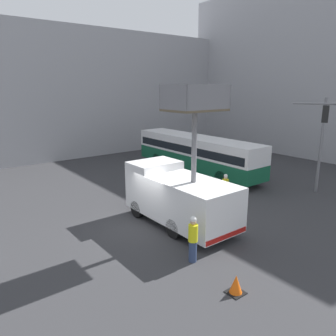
{
  "coord_description": "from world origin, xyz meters",
  "views": [
    {
      "loc": [
        -8.61,
        -12.69,
        6.82
      ],
      "look_at": [
        1.29,
        0.07,
        2.76
      ],
      "focal_mm": 35.0,
      "sensor_mm": 36.0,
      "label": 1
    }
  ],
  "objects_px": {
    "road_worker_directing": "(225,188)",
    "traffic_cone_near_truck": "(236,285)",
    "utility_truck": "(179,193)",
    "traffic_light_pole": "(323,132)",
    "road_worker_near_truck": "(193,239)",
    "city_bus": "(196,151)"
  },
  "relations": [
    {
      "from": "traffic_light_pole",
      "to": "traffic_cone_near_truck",
      "type": "relative_size",
      "value": 9.29
    },
    {
      "from": "traffic_light_pole",
      "to": "road_worker_directing",
      "type": "xyz_separation_m",
      "value": [
        -5.17,
        2.9,
        -3.28
      ]
    },
    {
      "from": "utility_truck",
      "to": "city_bus",
      "type": "height_order",
      "value": "utility_truck"
    },
    {
      "from": "traffic_cone_near_truck",
      "to": "road_worker_near_truck",
      "type": "bearing_deg",
      "value": 84.47
    },
    {
      "from": "traffic_light_pole",
      "to": "road_worker_directing",
      "type": "relative_size",
      "value": 3.47
    },
    {
      "from": "road_worker_near_truck",
      "to": "city_bus",
      "type": "bearing_deg",
      "value": 41.91
    },
    {
      "from": "traffic_light_pole",
      "to": "utility_truck",
      "type": "bearing_deg",
      "value": 167.33
    },
    {
      "from": "utility_truck",
      "to": "traffic_cone_near_truck",
      "type": "bearing_deg",
      "value": -110.89
    },
    {
      "from": "road_worker_near_truck",
      "to": "traffic_cone_near_truck",
      "type": "height_order",
      "value": "road_worker_near_truck"
    },
    {
      "from": "utility_truck",
      "to": "traffic_cone_near_truck",
      "type": "xyz_separation_m",
      "value": [
        -2.12,
        -5.57,
        -1.33
      ]
    },
    {
      "from": "road_worker_directing",
      "to": "traffic_cone_near_truck",
      "type": "bearing_deg",
      "value": 140.46
    },
    {
      "from": "road_worker_near_truck",
      "to": "road_worker_directing",
      "type": "height_order",
      "value": "road_worker_near_truck"
    },
    {
      "from": "traffic_light_pole",
      "to": "traffic_cone_near_truck",
      "type": "distance_m",
      "value": 12.63
    },
    {
      "from": "traffic_cone_near_truck",
      "to": "road_worker_directing",
      "type": "bearing_deg",
      "value": 45.0
    },
    {
      "from": "city_bus",
      "to": "road_worker_near_truck",
      "type": "height_order",
      "value": "city_bus"
    },
    {
      "from": "city_bus",
      "to": "road_worker_near_truck",
      "type": "bearing_deg",
      "value": 150.98
    },
    {
      "from": "utility_truck",
      "to": "traffic_cone_near_truck",
      "type": "distance_m",
      "value": 6.1
    },
    {
      "from": "utility_truck",
      "to": "traffic_cone_near_truck",
      "type": "relative_size",
      "value": 10.45
    },
    {
      "from": "utility_truck",
      "to": "traffic_cone_near_truck",
      "type": "height_order",
      "value": "utility_truck"
    },
    {
      "from": "road_worker_directing",
      "to": "traffic_light_pole",
      "type": "bearing_deg",
      "value": -113.85
    },
    {
      "from": "road_worker_near_truck",
      "to": "utility_truck",
      "type": "bearing_deg",
      "value": 53.88
    },
    {
      "from": "utility_truck",
      "to": "traffic_light_pole",
      "type": "distance_m",
      "value": 9.95
    }
  ]
}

